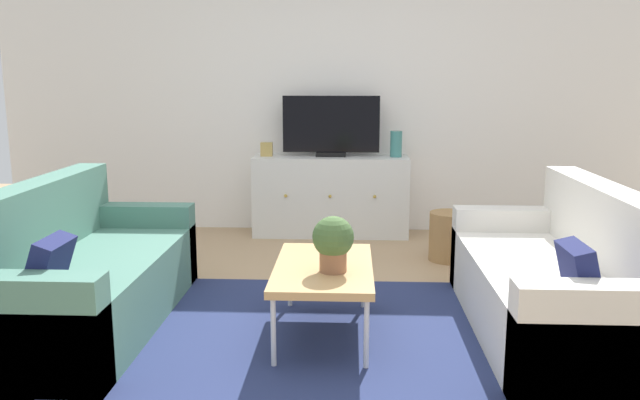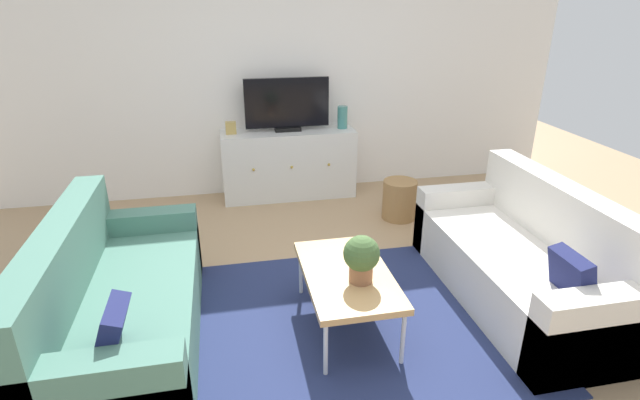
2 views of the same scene
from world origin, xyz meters
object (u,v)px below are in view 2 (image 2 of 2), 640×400
tv_console (289,164)px  flat_screen_tv (287,105)px  coffee_table (347,276)px  potted_plant (361,257)px  couch_left_side (112,310)px  glass_vase (342,117)px  wicker_basket (399,200)px  couch_right_side (528,263)px  mantel_clock (231,128)px

tv_console → flat_screen_tv: bearing=90.0°
coffee_table → potted_plant: 0.24m
coffee_table → potted_plant: bearing=-64.5°
couch_left_side → glass_vase: glass_vase is taller
flat_screen_tv → glass_vase: bearing=-1.9°
coffee_table → flat_screen_tv: flat_screen_tv is taller
potted_plant → wicker_basket: size_ratio=0.78×
couch_left_side → coffee_table: 1.49m
coffee_table → glass_vase: glass_vase is taller
couch_left_side → wicker_basket: couch_left_side is taller
couch_right_side → tv_console: size_ratio=1.27×
wicker_basket → mantel_clock: bearing=152.6°
coffee_table → potted_plant: (0.06, -0.12, 0.20)m
couch_left_side → mantel_clock: bearing=70.4°
tv_console → couch_right_side: bearing=-59.1°
flat_screen_tv → coffee_table: bearing=-89.1°
glass_vase → wicker_basket: (0.40, -0.84, -0.67)m
couch_left_side → flat_screen_tv: size_ratio=2.04×
flat_screen_tv → couch_right_side: bearing=-59.3°
tv_console → flat_screen_tv: size_ratio=1.61×
glass_vase → couch_left_side: bearing=-130.9°
couch_left_side → potted_plant: couch_left_side is taller
flat_screen_tv → mantel_clock: 0.64m
coffee_table → mantel_clock: (-0.64, 2.44, 0.42)m
wicker_basket → coffee_table: bearing=-121.0°
tv_console → coffee_table: bearing=-89.1°
potted_plant → flat_screen_tv: flat_screen_tv is taller
tv_console → flat_screen_tv: (0.00, 0.02, 0.65)m
couch_right_side → wicker_basket: couch_right_side is taller
glass_vase → wicker_basket: glass_vase is taller
couch_left_side → tv_console: (1.45, 2.37, 0.09)m
flat_screen_tv → tv_console: bearing=-90.0°
tv_console → mantel_clock: size_ratio=11.18×
tv_console → mantel_clock: 0.75m
couch_right_side → mantel_clock: mantel_clock is taller
mantel_clock → flat_screen_tv: bearing=1.9°
tv_console → wicker_basket: tv_console is taller
potted_plant → glass_vase: bearing=78.7°
mantel_clock → wicker_basket: 1.92m
tv_console → flat_screen_tv: flat_screen_tv is taller
flat_screen_tv → glass_vase: size_ratio=3.72×
couch_left_side → potted_plant: size_ratio=5.93×
couch_left_side → couch_right_side: bearing=0.0°
couch_left_side → glass_vase: (2.06, 2.37, 0.58)m
tv_console → glass_vase: (0.61, 0.00, 0.50)m
flat_screen_tv → potted_plant: bearing=-87.9°
glass_vase → potted_plant: bearing=-101.3°
couch_right_side → glass_vase: size_ratio=7.61×
tv_console → glass_vase: glass_vase is taller
coffee_table → glass_vase: (0.57, 2.44, 0.48)m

